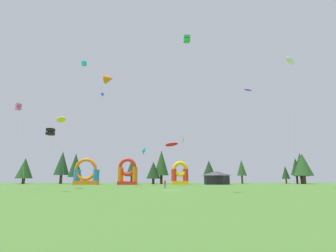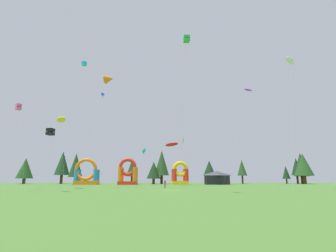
% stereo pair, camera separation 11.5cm
% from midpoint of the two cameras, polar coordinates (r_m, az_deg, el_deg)
% --- Properties ---
extents(ground_plane, '(120.00, 120.00, 0.00)m').
position_cam_midpoint_polar(ground_plane, '(39.56, 0.32, -14.00)').
color(ground_plane, '#47752D').
extents(kite_teal_diamond, '(1.14, 3.67, 8.87)m').
position_cam_midpoint_polar(kite_teal_diamond, '(62.89, -5.53, -5.45)').
color(kite_teal_diamond, '#0C7F7A').
rests_on(kite_teal_diamond, ground_plane).
extents(kite_lime_diamond, '(2.25, 1.60, 11.79)m').
position_cam_midpoint_polar(kite_lime_diamond, '(66.48, 3.16, -3.24)').
color(kite_lime_diamond, '#8CD826').
rests_on(kite_lime_diamond, ground_plane).
extents(kite_black_box, '(1.09, 2.92, 8.67)m').
position_cam_midpoint_polar(kite_black_box, '(39.98, -24.54, -1.17)').
color(kite_black_box, black).
rests_on(kite_black_box, ground_plane).
extents(kite_cyan_box, '(6.39, 2.81, 26.26)m').
position_cam_midpoint_polar(kite_cyan_box, '(59.61, -18.05, 12.86)').
color(kite_cyan_box, '#19B7CC').
rests_on(kite_cyan_box, ground_plane).
extents(kite_green_box, '(0.98, 7.94, 20.84)m').
position_cam_midpoint_polar(kite_green_box, '(37.28, 4.08, 18.48)').
color(kite_green_box, green).
rests_on(kite_green_box, ground_plane).
extents(kite_red_parafoil, '(5.94, 3.29, 10.90)m').
position_cam_midpoint_polar(kite_red_parafoil, '(65.30, 0.73, -4.07)').
color(kite_red_parafoil, red).
rests_on(kite_red_parafoil, ground_plane).
extents(kite_purple_parafoil, '(10.78, 5.18, 26.59)m').
position_cam_midpoint_polar(kite_purple_parafoil, '(76.69, 17.14, 7.59)').
color(kite_purple_parafoil, purple).
rests_on(kite_purple_parafoil, ground_plane).
extents(kite_orange_delta, '(3.74, 11.06, 25.45)m').
position_cam_midpoint_polar(kite_orange_delta, '(62.44, -12.90, 10.09)').
color(kite_orange_delta, orange).
rests_on(kite_orange_delta, ground_plane).
extents(kite_white_parafoil, '(5.32, 5.50, 23.51)m').
position_cam_midpoint_polar(kite_white_parafoil, '(53.92, 25.26, 12.84)').
color(kite_white_parafoil, white).
rests_on(kite_white_parafoil, ground_plane).
extents(kite_pink_box, '(5.03, 4.53, 14.15)m').
position_cam_midpoint_polar(kite_pink_box, '(50.64, -30.14, 3.66)').
color(kite_pink_box, '#EA599E').
rests_on(kite_pink_box, ground_plane).
extents(kite_yellow_parafoil, '(4.52, 5.55, 12.98)m').
position_cam_midpoint_polar(kite_yellow_parafoil, '(51.64, -22.57, 1.31)').
color(kite_yellow_parafoil, yellow).
rests_on(kite_yellow_parafoil, ground_plane).
extents(kite_blue_diamond, '(4.18, 1.58, 23.77)m').
position_cam_midpoint_polar(kite_blue_diamond, '(70.71, -14.28, 6.32)').
color(kite_blue_diamond, blue).
rests_on(kite_blue_diamond, ground_plane).
extents(person_left_edge, '(0.35, 0.35, 1.55)m').
position_cam_midpoint_polar(person_left_edge, '(47.99, -0.74, -12.44)').
color(person_left_edge, '#724C8C').
rests_on(person_left_edge, ground_plane).
extents(inflatable_blue_arch, '(5.11, 4.19, 7.17)m').
position_cam_midpoint_polar(inflatable_blue_arch, '(73.05, -8.94, -10.47)').
color(inflatable_blue_arch, red).
rests_on(inflatable_blue_arch, ground_plane).
extents(inflatable_red_slide, '(4.51, 4.70, 6.38)m').
position_cam_midpoint_polar(inflatable_red_slide, '(73.50, 2.57, -10.91)').
color(inflatable_red_slide, yellow).
rests_on(inflatable_red_slide, ground_plane).
extents(inflatable_yellow_castle, '(6.31, 3.91, 7.17)m').
position_cam_midpoint_polar(inflatable_yellow_castle, '(76.16, -17.63, -10.30)').
color(inflatable_yellow_castle, orange).
rests_on(inflatable_yellow_castle, ground_plane).
extents(festival_tent, '(6.39, 3.83, 3.71)m').
position_cam_midpoint_polar(festival_tent, '(75.15, 10.58, -11.14)').
color(festival_tent, black).
rests_on(festival_tent, ground_plane).
extents(tree_row_0, '(5.08, 5.08, 8.02)m').
position_cam_midpoint_polar(tree_row_0, '(93.91, -29.04, -8.13)').
color(tree_row_0, '#4C331E').
rests_on(tree_row_0, ground_plane).
extents(tree_row_1, '(4.74, 4.74, 10.29)m').
position_cam_midpoint_polar(tree_row_1, '(90.87, -22.32, -7.59)').
color(tree_row_1, '#4C331E').
rests_on(tree_row_1, ground_plane).
extents(tree_row_2, '(4.17, 4.17, 9.30)m').
position_cam_midpoint_polar(tree_row_2, '(85.30, -19.75, -8.13)').
color(tree_row_2, '#4C331E').
rests_on(tree_row_2, ground_plane).
extents(tree_row_3, '(3.77, 3.77, 8.00)m').
position_cam_midpoint_polar(tree_row_3, '(84.75, -8.00, -9.03)').
color(tree_row_3, '#4C331E').
rests_on(tree_row_3, ground_plane).
extents(tree_row_4, '(4.27, 4.27, 6.75)m').
position_cam_midpoint_polar(tree_row_4, '(80.73, -3.28, -9.69)').
color(tree_row_4, '#4C331E').
rests_on(tree_row_4, ground_plane).
extents(tree_row_5, '(4.56, 4.56, 10.40)m').
position_cam_midpoint_polar(tree_row_5, '(82.16, -1.51, -8.13)').
color(tree_row_5, '#4C331E').
rests_on(tree_row_5, ground_plane).
extents(tree_row_6, '(3.84, 3.84, 7.17)m').
position_cam_midpoint_polar(tree_row_6, '(82.77, 8.98, -9.17)').
color(tree_row_6, '#4C331E').
rests_on(tree_row_6, ground_plane).
extents(tree_row_7, '(3.05, 3.05, 7.48)m').
position_cam_midpoint_polar(tree_row_7, '(86.93, 15.86, -8.87)').
color(tree_row_7, '#4C331E').
rests_on(tree_row_7, ground_plane).
extents(tree_row_8, '(2.56, 2.56, 5.69)m').
position_cam_midpoint_polar(tree_row_8, '(95.02, 24.43, -9.30)').
color(tree_row_8, '#4C331E').
rests_on(tree_row_8, ground_plane).
extents(tree_row_9, '(3.40, 3.40, 8.29)m').
position_cam_midpoint_polar(tree_row_9, '(95.28, 26.31, -8.04)').
color(tree_row_9, '#4C331E').
rests_on(tree_row_9, ground_plane).
extents(tree_row_10, '(5.76, 5.76, 9.40)m').
position_cam_midpoint_polar(tree_row_10, '(91.95, 27.50, -7.56)').
color(tree_row_10, '#4C331E').
rests_on(tree_row_10, ground_plane).
extents(tree_row_11, '(4.75, 4.75, 9.80)m').
position_cam_midpoint_polar(tree_row_11, '(94.61, 27.10, -7.58)').
color(tree_row_11, '#4C331E').
rests_on(tree_row_11, ground_plane).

